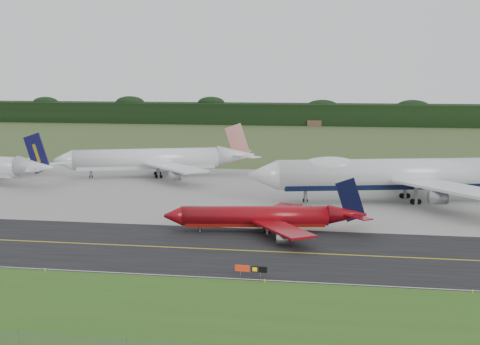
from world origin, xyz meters
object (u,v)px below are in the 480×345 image
jet_red_737 (266,217)px  taxiway_sign (251,269)px  jet_star_tail (157,159)px  jet_ba_747 (404,174)px

jet_red_737 → taxiway_sign: 28.11m
jet_star_tail → jet_ba_747: bearing=-21.8°
jet_star_tail → taxiway_sign: size_ratio=11.61×
jet_red_737 → jet_ba_747: bearing=51.5°
jet_ba_747 → taxiway_sign: jet_ba_747 is taller
jet_star_tail → jet_red_737: bearing=-57.5°
jet_red_737 → taxiway_sign: bearing=-87.5°
jet_ba_747 → taxiway_sign: bearing=-112.8°
jet_ba_747 → jet_red_737: jet_ba_747 is taller
jet_ba_747 → jet_red_737: size_ratio=1.94×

